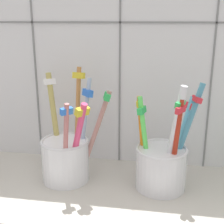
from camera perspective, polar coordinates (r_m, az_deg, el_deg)
name	(u,v)px	position (r cm, az deg, el deg)	size (l,w,h in cm)	color
counter_slab	(110,195)	(52.33, -0.39, -15.03)	(64.00, 22.00, 2.00)	#BCB7AD
tile_wall_back	(121,54)	(56.59, 1.63, 10.64)	(64.00, 2.20, 45.00)	white
toothbrush_cup_left	(67,154)	(53.35, -8.40, -7.76)	(12.87, 11.11, 18.88)	white
toothbrush_cup_right	(162,163)	(51.09, 9.28, -9.22)	(10.58, 8.27, 17.57)	silver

